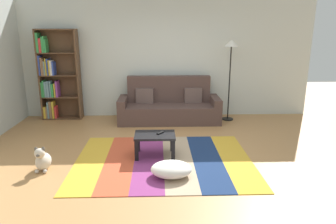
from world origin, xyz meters
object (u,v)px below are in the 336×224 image
Objects in this scene: bookshelf at (54,77)px; tv_remote at (160,133)px; pouf at (171,169)px; couch at (169,106)px; standing_lamp at (231,54)px; dog at (43,160)px; coffee_table at (155,138)px.

tv_remote is (2.40, -2.25, -0.59)m from bookshelf.
couch is at bearing 88.65° from pouf.
couch is at bearing -178.01° from standing_lamp.
pouf is 1.94m from dog.
coffee_table is (2.31, -2.29, -0.68)m from bookshelf.
tv_remote is (-0.15, 0.79, 0.28)m from pouf.
dog is at bearing -128.62° from couch.
tv_remote is (-0.21, -1.97, 0.06)m from couch.
couch is 3.82× the size of pouf.
standing_lamp is at bearing 1.99° from couch.
pouf is at bearing -91.35° from couch.
tv_remote is at bearing -43.19° from bookshelf.
pouf is (0.24, -0.75, -0.19)m from coffee_table.
standing_lamp is at bearing 37.05° from dog.
tv_remote is at bearing -96.17° from couch.
bookshelf is 13.64× the size of tv_remote.
tv_remote is at bearing -128.07° from standing_lamp.
coffee_table is 2.91m from standing_lamp.
pouf is at bearing -72.34° from coffee_table.
standing_lamp reaches higher than couch.
tv_remote is (0.09, 0.04, 0.09)m from coffee_table.
dog is 4.41m from standing_lamp.
pouf is 0.33× the size of standing_lamp.
couch reaches higher than coffee_table.
coffee_table is at bearing 107.66° from pouf.
dog is (-1.92, 0.28, 0.04)m from pouf.
coffee_table is 0.81m from pouf.
pouf is at bearing -117.02° from standing_lamp.
bookshelf reaches higher than couch.
coffee_table is 1.75m from dog.
tv_remote is at bearing 100.60° from pouf.
couch is 3.18m from dog.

